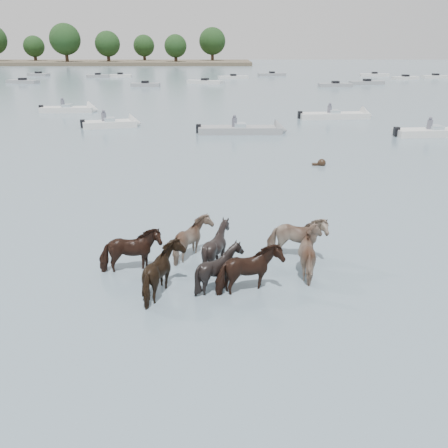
{
  "coord_description": "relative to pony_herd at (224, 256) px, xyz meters",
  "views": [
    {
      "loc": [
        2.02,
        -12.34,
        5.95
      ],
      "look_at": [
        2.0,
        0.63,
        1.1
      ],
      "focal_mm": 38.59,
      "sensor_mm": 36.0,
      "label": 1
    }
  ],
  "objects": [
    {
      "name": "ground",
      "position": [
        -2.01,
        0.38,
        -0.54
      ],
      "size": [
        400.0,
        400.0,
        0.0
      ],
      "primitive_type": "plane",
      "color": "slate",
      "rests_on": "ground"
    },
    {
      "name": "shoreline",
      "position": [
        -72.01,
        150.38,
        -0.04
      ],
      "size": [
        160.0,
        30.0,
        1.0
      ],
      "primitive_type": "cube",
      "color": "#4C4233",
      "rests_on": "ground"
    },
    {
      "name": "pony_herd",
      "position": [
        0.0,
        0.0,
        0.0
      ],
      "size": [
        6.81,
        3.79,
        1.48
      ],
      "color": "black",
      "rests_on": "ground"
    },
    {
      "name": "swimming_pony",
      "position": [
        5.04,
        12.77,
        -0.44
      ],
      "size": [
        0.72,
        0.44,
        0.44
      ],
      "color": "black",
      "rests_on": "ground"
    },
    {
      "name": "motorboat_a",
      "position": [
        -8.15,
        25.35,
        -0.31
      ],
      "size": [
        4.69,
        2.79,
        1.92
      ],
      "rotation": [
        0.0,
        0.0,
        0.29
      ],
      "color": "silver",
      "rests_on": "ground"
    },
    {
      "name": "motorboat_b",
      "position": [
        1.9,
        22.46,
        -0.32
      ],
      "size": [
        6.53,
        1.69,
        1.92
      ],
      "rotation": [
        0.0,
        0.0,
        0.01
      ],
      "color": "gray",
      "rests_on": "ground"
    },
    {
      "name": "motorboat_c",
      "position": [
        10.15,
        29.9,
        -0.32
      ],
      "size": [
        6.61,
        2.23,
        1.92
      ],
      "rotation": [
        0.0,
        0.0,
        0.1
      ],
      "color": "silver",
      "rests_on": "ground"
    },
    {
      "name": "motorboat_d",
      "position": [
        15.31,
        21.52,
        -0.31
      ],
      "size": [
        6.17,
        2.17,
        1.92
      ],
      "rotation": [
        0.0,
        0.0,
        0.1
      ],
      "color": "silver",
      "rests_on": "ground"
    },
    {
      "name": "motorboat_f",
      "position": [
        -13.97,
        33.95,
        -0.31
      ],
      "size": [
        5.5,
        1.79,
        1.92
      ],
      "rotation": [
        0.0,
        0.0,
        0.04
      ],
      "color": "silver",
      "rests_on": "ground"
    },
    {
      "name": "distant_flotilla",
      "position": [
        -0.79,
        77.08,
        -0.28
      ],
      "size": [
        103.89,
        28.82,
        0.93
      ],
      "color": "gray",
      "rests_on": "ground"
    }
  ]
}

